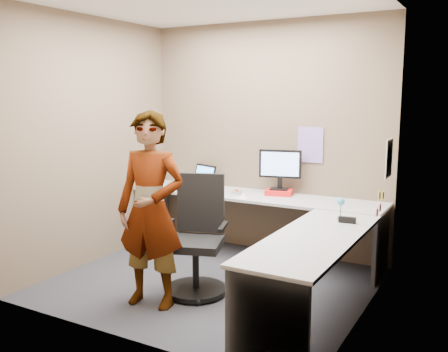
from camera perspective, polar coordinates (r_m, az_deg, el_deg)
The scene contains 21 objects.
ground at distance 5.09m, azimuth -1.60°, elevation -12.14°, with size 3.00×3.00×0.00m, color #232227.
wall_back at distance 5.91m, azimuth 4.84°, elevation 4.31°, with size 3.00×3.00×0.00m, color brown.
wall_right at distance 4.20m, azimuth 16.16°, elevation 1.97°, with size 2.70×2.70×0.00m, color brown.
wall_left at distance 5.68m, azimuth -14.78°, elevation 3.84°, with size 2.70×2.70×0.00m, color brown.
ceiling at distance 4.81m, azimuth -1.76°, elevation 19.35°, with size 3.00×3.00×0.00m, color white.
desk at distance 5.04m, azimuth 4.92°, elevation -5.34°, with size 2.98×2.58×0.73m.
paper_ream at distance 5.72m, azimuth 6.30°, elevation -1.86°, with size 0.30×0.22×0.06m, color red.
monitor at distance 5.68m, azimuth 6.42°, elevation 1.12°, with size 0.47×0.19×0.45m.
laptop at distance 6.22m, azimuth -2.75°, elevation -0.57°, with size 0.44×0.40×0.26m.
trackball_mouse at distance 5.69m, azimuth 1.51°, elevation -1.90°, with size 0.12×0.08×0.07m.
origami at distance 5.51m, azimuth 2.21°, elevation -2.22°, with size 0.10×0.10×0.06m, color white.
stapler at distance 4.58m, azimuth 13.92°, elevation -4.90°, with size 0.15×0.04×0.06m, color black.
flower at distance 4.60m, azimuth 13.19°, elevation -3.32°, with size 0.07×0.07×0.22m.
calendar_purple at distance 5.70m, azimuth 9.83°, elevation 3.52°, with size 0.30×0.01×0.40m, color #846BB7.
calendar_white at distance 5.09m, azimuth 18.35°, elevation 1.94°, with size 0.01×0.28×0.38m, color white.
sticky_note_a at distance 4.79m, azimuth 17.35°, elevation -2.06°, with size 0.01×0.07×0.07m, color #F2E059.
sticky_note_b at distance 4.87m, azimuth 17.40°, elevation -3.46°, with size 0.01×0.07×0.07m, color pink.
sticky_note_c at distance 4.76m, azimuth 17.09°, elevation -3.98°, with size 0.01×0.07×0.07m, color pink.
sticky_note_d at distance 4.94m, azimuth 17.70°, elevation -2.10°, with size 0.01×0.07×0.07m, color #F2E059.
office_chair at distance 4.76m, azimuth -3.09°, elevation -7.96°, with size 0.63×0.62×1.10m.
person at distance 4.40m, azimuth -8.37°, elevation -3.87°, with size 0.63×0.41×1.73m, color #999399.
Camera 1 is at (2.44, -4.06, 1.85)m, focal length 40.00 mm.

